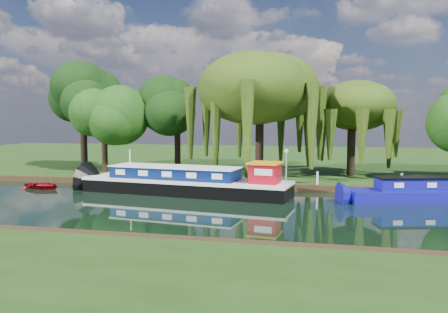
# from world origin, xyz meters

# --- Properties ---
(ground) EXTENTS (120.00, 120.00, 0.00)m
(ground) POSITION_xyz_m (0.00, 0.00, 0.00)
(ground) COLOR black
(far_bank) EXTENTS (120.00, 52.00, 0.45)m
(far_bank) POSITION_xyz_m (0.00, 34.00, 0.23)
(far_bank) COLOR black
(far_bank) RESTS_ON ground
(dutch_barge) EXTENTS (15.72, 5.43, 3.25)m
(dutch_barge) POSITION_xyz_m (-6.23, 4.85, 0.81)
(dutch_barge) COLOR black
(dutch_barge) RESTS_ON ground
(narrowboat) EXTENTS (12.23, 4.99, 1.77)m
(narrowboat) POSITION_xyz_m (10.97, 5.48, 0.63)
(narrowboat) COLOR #100F87
(narrowboat) RESTS_ON ground
(red_dinghy) EXTENTS (3.70, 3.04, 0.67)m
(red_dinghy) POSITION_xyz_m (-18.02, 4.83, 0.00)
(red_dinghy) COLOR maroon
(red_dinghy) RESTS_ON ground
(willow_left) EXTENTS (8.44, 8.44, 10.12)m
(willow_left) POSITION_xyz_m (-1.93, 12.01, 7.80)
(willow_left) COLOR black
(willow_left) RESTS_ON far_bank
(willow_right) EXTENTS (6.21, 6.21, 7.56)m
(willow_right) POSITION_xyz_m (5.84, 14.76, 5.97)
(willow_right) COLOR black
(willow_right) RESTS_ON far_bank
(tree_far_left) EXTENTS (4.91, 4.91, 7.91)m
(tree_far_left) POSITION_xyz_m (-16.82, 12.73, 5.87)
(tree_far_left) COLOR black
(tree_far_left) RESTS_ON far_bank
(tree_far_back) EXTENTS (5.78, 5.78, 9.72)m
(tree_far_back) POSITION_xyz_m (-20.40, 15.17, 7.22)
(tree_far_back) COLOR black
(tree_far_back) RESTS_ON far_bank
(tree_far_mid) EXTENTS (5.15, 5.15, 8.42)m
(tree_far_mid) POSITION_xyz_m (-10.49, 15.52, 6.26)
(tree_far_mid) COLOR black
(tree_far_mid) RESTS_ON far_bank
(lamppost) EXTENTS (0.36, 0.36, 2.56)m
(lamppost) POSITION_xyz_m (0.50, 10.50, 2.42)
(lamppost) COLOR silver
(lamppost) RESTS_ON far_bank
(mooring_posts) EXTENTS (19.16, 0.16, 1.00)m
(mooring_posts) POSITION_xyz_m (-0.50, 8.40, 0.95)
(mooring_posts) COLOR silver
(mooring_posts) RESTS_ON far_bank
(reeds_near) EXTENTS (33.70, 1.50, 1.10)m
(reeds_near) POSITION_xyz_m (6.87, -7.57, 0.55)
(reeds_near) COLOR #1C4211
(reeds_near) RESTS_ON ground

